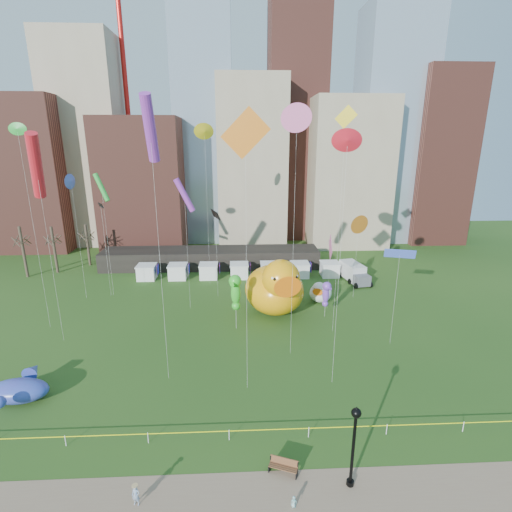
{
  "coord_description": "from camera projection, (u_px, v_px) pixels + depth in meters",
  "views": [
    {
      "loc": [
        0.86,
        -23.79,
        21.51
      ],
      "look_at": [
        2.4,
        8.04,
        12.0
      ],
      "focal_mm": 27.0,
      "sensor_mm": 36.0,
      "label": 1
    }
  ],
  "objects": [
    {
      "name": "kite_3",
      "position": [
        17.0,
        131.0,
        40.05
      ],
      "size": [
        1.33,
        0.26,
        23.42
      ],
      "color": "silver",
      "rests_on": "ground"
    },
    {
      "name": "seahorse_purple",
      "position": [
        326.0,
        292.0,
        48.23
      ],
      "size": [
        1.42,
        1.61,
        4.75
      ],
      "rotation": [
        0.0,
        0.0,
        0.33
      ],
      "color": "silver",
      "rests_on": "ground"
    },
    {
      "name": "kite_6",
      "position": [
        245.0,
        137.0,
        28.74
      ],
      "size": [
        3.79,
        0.49,
        24.01
      ],
      "color": "silver",
      "rests_on": "ground"
    },
    {
      "name": "kite_7",
      "position": [
        184.0,
        195.0,
        47.57
      ],
      "size": [
        2.6,
        1.09,
        17.27
      ],
      "color": "silver",
      "rests_on": "ground"
    },
    {
      "name": "footpath",
      "position": [
        228.0,
        499.0,
        24.09
      ],
      "size": [
        70.0,
        4.0,
        0.02
      ],
      "primitive_type": "cube",
      "color": "#836752",
      "rests_on": "ground"
    },
    {
      "name": "kite_14",
      "position": [
        359.0,
        224.0,
        52.13
      ],
      "size": [
        2.2,
        1.7,
        11.97
      ],
      "color": "silver",
      "rests_on": "ground"
    },
    {
      "name": "kite_5",
      "position": [
        71.0,
        182.0,
        50.55
      ],
      "size": [
        0.35,
        2.0,
        17.45
      ],
      "color": "silver",
      "rests_on": "ground"
    },
    {
      "name": "big_duck",
      "position": [
        276.0,
        287.0,
        49.08
      ],
      "size": [
        9.09,
        11.0,
        7.93
      ],
      "rotation": [
        0.0,
        0.0,
        0.2
      ],
      "color": "orange",
      "rests_on": "ground"
    },
    {
      "name": "small_duck",
      "position": [
        320.0,
        292.0,
        53.28
      ],
      "size": [
        4.23,
        4.61,
        3.21
      ],
      "rotation": [
        0.0,
        0.0,
        -0.42
      ],
      "color": "white",
      "rests_on": "ground"
    },
    {
      "name": "kite_2",
      "position": [
        101.0,
        206.0,
        52.12
      ],
      "size": [
        1.29,
        1.82,
        13.51
      ],
      "color": "silver",
      "rests_on": "ground"
    },
    {
      "name": "kite_9",
      "position": [
        297.0,
        118.0,
        34.05
      ],
      "size": [
        1.82,
        2.18,
        24.77
      ],
      "color": "silver",
      "rests_on": "ground"
    },
    {
      "name": "seahorse_green",
      "position": [
        236.0,
        290.0,
        44.57
      ],
      "size": [
        1.83,
        2.09,
        6.85
      ],
      "rotation": [
        0.0,
        0.0,
        -0.3
      ],
      "color": "silver",
      "rests_on": "ground"
    },
    {
      "name": "lamppost",
      "position": [
        354.0,
        438.0,
        24.05
      ],
      "size": [
        0.63,
        0.63,
        6.04
      ],
      "color": "black",
      "rests_on": "footpath"
    },
    {
      "name": "box_truck",
      "position": [
        354.0,
        272.0,
        61.4
      ],
      "size": [
        3.64,
        6.92,
        2.8
      ],
      "rotation": [
        0.0,
        0.0,
        0.19
      ],
      "color": "silver",
      "rests_on": "ground"
    },
    {
      "name": "woman",
      "position": [
        136.0,
        495.0,
        23.53
      ],
      "size": [
        0.58,
        0.44,
        1.42
      ],
      "primitive_type": "imported",
      "rotation": [
        0.0,
        0.0,
        -0.22
      ],
      "color": "silver",
      "rests_on": "footpath"
    },
    {
      "name": "park_bench",
      "position": [
        284.0,
        465.0,
        25.92
      ],
      "size": [
        2.04,
        1.27,
        1.0
      ],
      "rotation": [
        0.0,
        0.0,
        -0.36
      ],
      "color": "brown",
      "rests_on": "footpath"
    },
    {
      "name": "bare_trees",
      "position": [
        55.0,
        249.0,
        65.14
      ],
      "size": [
        8.44,
        6.44,
        8.5
      ],
      "color": "#382B21",
      "rests_on": "ground"
    },
    {
      "name": "crane_left",
      "position": [
        123.0,
        7.0,
        75.75
      ],
      "size": [
        23.0,
        1.0,
        76.0
      ],
      "color": "red",
      "rests_on": "ground"
    },
    {
      "name": "kite_10",
      "position": [
        215.0,
        215.0,
        52.28
      ],
      "size": [
        1.51,
        3.44,
        12.51
      ],
      "color": "silver",
      "rests_on": "ground"
    },
    {
      "name": "skyline",
      "position": [
        243.0,
        142.0,
        81.3
      ],
      "size": [
        101.0,
        23.0,
        68.0
      ],
      "color": "brown",
      "rests_on": "ground"
    },
    {
      "name": "kite_8",
      "position": [
        36.0,
        166.0,
        37.92
      ],
      "size": [
        2.79,
        4.0,
        22.5
      ],
      "color": "silver",
      "rests_on": "ground"
    },
    {
      "name": "kite_1",
      "position": [
        330.0,
        248.0,
        49.61
      ],
      "size": [
        0.38,
        3.42,
        10.13
      ],
      "color": "silver",
      "rests_on": "ground"
    },
    {
      "name": "ground",
      "position": [
        229.0,
        440.0,
        28.88
      ],
      "size": [
        160.0,
        160.0,
        0.0
      ],
      "primitive_type": "plane",
      "color": "#224716",
      "rests_on": "ground"
    },
    {
      "name": "kite_13",
      "position": [
        400.0,
        254.0,
        39.68
      ],
      "size": [
        3.08,
        1.32,
        10.87
      ],
      "color": "silver",
      "rests_on": "ground"
    },
    {
      "name": "kite_12",
      "position": [
        205.0,
        132.0,
        54.07
      ],
      "size": [
        1.92,
        1.65,
        24.01
      ],
      "color": "silver",
      "rests_on": "ground"
    },
    {
      "name": "kite_15",
      "position": [
        150.0,
        129.0,
        30.01
      ],
      "size": [
        1.02,
        3.13,
        25.1
      ],
      "color": "silver",
      "rests_on": "ground"
    },
    {
      "name": "kite_0",
      "position": [
        348.0,
        141.0,
        29.67
      ],
      "size": [
        1.8,
        0.65,
        22.5
      ],
      "color": "silver",
      "rests_on": "ground"
    },
    {
      "name": "vendor_tents",
      "position": [
        239.0,
        271.0,
        63.07
      ],
      "size": [
        33.24,
        2.8,
        2.4
      ],
      "color": "white",
      "rests_on": "ground"
    },
    {
      "name": "toddler",
      "position": [
        294.0,
        502.0,
        23.47
      ],
      "size": [
        0.29,
        0.23,
        0.79
      ],
      "primitive_type": "imported",
      "rotation": [
        0.0,
        0.0,
        0.1
      ],
      "color": "white",
      "rests_on": "footpath"
    },
    {
      "name": "pavilion",
      "position": [
        211.0,
        258.0,
        68.44
      ],
      "size": [
        38.0,
        6.0,
        3.2
      ],
      "primitive_type": "cube",
      "color": "black",
      "rests_on": "ground"
    },
    {
      "name": "caution_tape",
      "position": [
        229.0,
        432.0,
        28.69
      ],
      "size": [
        50.0,
        0.06,
        0.9
      ],
      "color": "white",
      "rests_on": "ground"
    },
    {
      "name": "whale_inflatable",
      "position": [
        19.0,
        389.0,
        33.15
      ],
      "size": [
        5.1,
        6.54,
        2.24
      ],
      "rotation": [
        0.0,
        0.0,
        0.01
      ],
      "color": "#413DA6",
      "rests_on": "ground"
    },
    {
      "name": "kite_4",
      "position": [
        345.0,
        126.0,
        38.94
      ],
      "size": [
        2.11,
        0.98,
        25.04
      ],
      "color": "silver",
      "rests_on": "ground"
    },
    {
      "name": "crane_right",
      "position": [
        383.0,
        11.0,
        78.16
      ],
      "size": [
        23.0,
        1.0,
        76.0
      ],
      "color": "red",
      "rests_on": "ground"
    },
    {
      "name": "kite_11",
      "position": [
        101.0,
        188.0,
        51.81
      ],
      "size": [
        2.33,
        1.5,
        17.48
      ],
      "color": "silver",
      "rests_on": "ground"
    }
  ]
}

